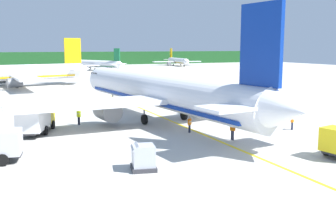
% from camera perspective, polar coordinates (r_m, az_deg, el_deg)
% --- Properties ---
extents(ground, '(240.00, 320.00, 0.20)m').
position_cam_1_polar(ground, '(75.73, -2.65, 2.22)').
color(ground, '#B7B5AD').
extents(distant_treeline, '(216.00, 6.00, 6.13)m').
position_cam_1_polar(distant_treeline, '(187.81, -15.56, 6.78)').
color(distant_treeline, '#19471E').
rests_on(distant_treeline, ground).
extents(airliner_foreground, '(34.52, 41.71, 11.90)m').
position_cam_1_polar(airliner_foreground, '(45.05, -1.08, 2.24)').
color(airliner_foreground, white).
rests_on(airliner_foreground, ground).
extents(airliner_mid_apron, '(36.43, 30.25, 10.44)m').
position_cam_1_polar(airliner_mid_apron, '(89.03, -22.05, 4.56)').
color(airliner_mid_apron, white).
rests_on(airliner_mid_apron, ground).
extents(airliner_far_taxiway, '(22.05, 26.15, 7.96)m').
position_cam_1_polar(airliner_far_taxiway, '(146.34, -10.20, 6.18)').
color(airliner_far_taxiway, white).
rests_on(airliner_far_taxiway, ground).
extents(airliner_distant, '(22.52, 27.20, 7.76)m').
position_cam_1_polar(airliner_distant, '(178.05, 1.40, 6.73)').
color(airliner_distant, white).
rests_on(airliner_distant, ground).
extents(service_truck_pushback, '(4.31, 6.65, 2.57)m').
position_cam_1_polar(service_truck_pushback, '(40.90, -18.60, -1.60)').
color(service_truck_pushback, yellow).
rests_on(service_truck_pushback, ground).
extents(cargo_container_near, '(2.03, 2.03, 1.90)m').
position_cam_1_polar(cargo_container_near, '(27.49, -3.65, -7.33)').
color(cargo_container_near, '#333338').
rests_on(cargo_container_near, ground).
extents(crew_marshaller, '(0.55, 0.43, 1.62)m').
position_cam_1_polar(crew_marshaller, '(42.39, 17.62, -1.92)').
color(crew_marshaller, '#191E33').
rests_on(crew_marshaller, ground).
extents(crew_loader_left, '(0.43, 0.55, 1.78)m').
position_cam_1_polar(crew_loader_left, '(44.08, -12.85, -1.19)').
color(crew_loader_left, '#191E33').
rests_on(crew_loader_left, ground).
extents(crew_loader_right, '(0.37, 0.60, 1.78)m').
position_cam_1_polar(crew_loader_right, '(36.48, 9.37, -3.14)').
color(crew_loader_right, '#191E33').
rests_on(crew_loader_right, ground).
extents(crew_supervisor, '(0.52, 0.46, 1.61)m').
position_cam_1_polar(crew_supervisor, '(39.14, 3.15, -2.40)').
color(crew_supervisor, '#191E33').
rests_on(crew_supervisor, ground).
extents(apron_guide_line, '(0.30, 60.00, 0.01)m').
position_cam_1_polar(apron_guide_line, '(42.01, 2.57, -2.92)').
color(apron_guide_line, yellow).
rests_on(apron_guide_line, ground).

